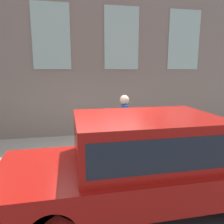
{
  "coord_description": "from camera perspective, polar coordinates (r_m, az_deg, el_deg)",
  "views": [
    {
      "loc": [
        -4.88,
        0.73,
        2.55
      ],
      "look_at": [
        0.85,
        -0.43,
        1.39
      ],
      "focal_mm": 35.0,
      "sensor_mm": 36.0,
      "label": 1
    }
  ],
  "objects": [
    {
      "name": "ground_plane",
      "position": [
        5.56,
        -2.68,
        -16.15
      ],
      "size": [
        80.0,
        80.0,
        0.0
      ],
      "primitive_type": "plane",
      "color": "#38383A"
    },
    {
      "name": "sidewalk",
      "position": [
        6.89,
        -4.63,
        -9.99
      ],
      "size": [
        3.01,
        60.0,
        0.13
      ],
      "color": "#A8A093",
      "rests_on": "ground_plane"
    },
    {
      "name": "building_facade",
      "position": [
        8.14,
        -6.5,
        17.99
      ],
      "size": [
        0.33,
        40.0,
        7.05
      ],
      "color": "gray",
      "rests_on": "ground_plane"
    },
    {
      "name": "fire_hydrant",
      "position": [
        5.88,
        -3.52,
        -8.72
      ],
      "size": [
        0.3,
        0.42,
        0.82
      ],
      "color": "gold",
      "rests_on": "sidewalk"
    },
    {
      "name": "person",
      "position": [
        6.34,
        3.22,
        -1.62
      ],
      "size": [
        0.41,
        0.27,
        1.69
      ],
      "rotation": [
        0.0,
        0.0,
        1.71
      ],
      "color": "#232328",
      "rests_on": "sidewalk"
    },
    {
      "name": "parked_car_red_near",
      "position": [
        4.17,
        8.61,
        -11.56
      ],
      "size": [
        1.96,
        5.25,
        1.73
      ],
      "color": "black",
      "rests_on": "ground_plane"
    }
  ]
}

